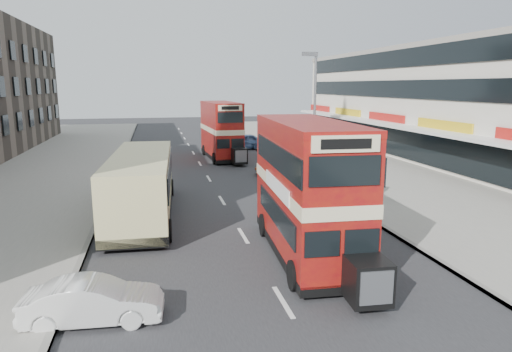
{
  "coord_description": "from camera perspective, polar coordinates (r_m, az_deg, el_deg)",
  "views": [
    {
      "loc": [
        -3.39,
        -9.62,
        6.1
      ],
      "look_at": [
        0.4,
        7.37,
        2.62
      ],
      "focal_mm": 31.94,
      "sensor_mm": 36.0,
      "label": 1
    }
  ],
  "objects": [
    {
      "name": "pavement_left",
      "position": [
        31.43,
        -28.22,
        -1.12
      ],
      "size": [
        12.0,
        90.0,
        0.15
      ],
      "primitive_type": "cube",
      "color": "gray",
      "rests_on": "ground"
    },
    {
      "name": "kerb_left",
      "position": [
        30.35,
        -17.45,
        -0.68
      ],
      "size": [
        0.2,
        90.0,
        0.16
      ],
      "primitive_type": "cube",
      "color": "gray",
      "rests_on": "ground"
    },
    {
      "name": "cyclist",
      "position": [
        33.86,
        1.11,
        2.1
      ],
      "size": [
        0.62,
        1.58,
        2.0
      ],
      "rotation": [
        0.0,
        0.0,
        0.03
      ],
      "color": "gray",
      "rests_on": "ground"
    },
    {
      "name": "bus_second",
      "position": [
        38.39,
        -4.37,
        5.75
      ],
      "size": [
        2.71,
        8.36,
        4.58
      ],
      "rotation": [
        0.0,
        0.0,
        3.2
      ],
      "color": "black",
      "rests_on": "ground"
    },
    {
      "name": "car_right_a",
      "position": [
        29.48,
        4.85,
        0.52
      ],
      "size": [
        4.37,
        2.25,
        1.21
      ],
      "primitive_type": "imported",
      "rotation": [
        0.0,
        0.0,
        -1.71
      ],
      "color": "maroon",
      "rests_on": "ground"
    },
    {
      "name": "coach",
      "position": [
        22.0,
        -14.12,
        -0.81
      ],
      "size": [
        3.17,
        10.46,
        2.74
      ],
      "rotation": [
        0.0,
        0.0,
        -0.05
      ],
      "color": "black",
      "rests_on": "ground"
    },
    {
      "name": "kerb_right",
      "position": [
        31.68,
        5.08,
        0.29
      ],
      "size": [
        0.2,
        90.0,
        0.16
      ],
      "primitive_type": "cube",
      "color": "gray",
      "rests_on": "ground"
    },
    {
      "name": "car_left_front",
      "position": [
        12.98,
        -19.7,
        -14.57
      ],
      "size": [
        3.63,
        1.5,
        1.17
      ],
      "primitive_type": "imported",
      "rotation": [
        0.0,
        0.0,
        1.5
      ],
      "color": "white",
      "rests_on": "ground"
    },
    {
      "name": "street_lamp",
      "position": [
        29.37,
        7.23,
        8.64
      ],
      "size": [
        1.0,
        0.2,
        8.12
      ],
      "color": "slate",
      "rests_on": "ground"
    },
    {
      "name": "commercial_row",
      "position": [
        39.32,
        24.09,
        8.28
      ],
      "size": [
        9.9,
        46.2,
        9.3
      ],
      "color": "beige",
      "rests_on": "ground"
    },
    {
      "name": "pedestrian_near",
      "position": [
        25.1,
        14.16,
        -0.61
      ],
      "size": [
        0.69,
        0.48,
        1.85
      ],
      "primitive_type": "imported",
      "rotation": [
        0.0,
        0.0,
        3.11
      ],
      "color": "gray",
      "rests_on": "pavement_right"
    },
    {
      "name": "car_right_c",
      "position": [
        44.07,
        -1.76,
        4.33
      ],
      "size": [
        4.56,
        2.14,
        1.51
      ],
      "primitive_type": "imported",
      "rotation": [
        0.0,
        0.0,
        -1.49
      ],
      "color": "#5071A1",
      "rests_on": "ground"
    },
    {
      "name": "car_right_b",
      "position": [
        31.64,
        3.58,
        1.22
      ],
      "size": [
        4.27,
        2.19,
        1.15
      ],
      "primitive_type": "imported",
      "rotation": [
        0.0,
        0.0,
        -1.5
      ],
      "color": "orange",
      "rests_on": "ground"
    },
    {
      "name": "road_surface",
      "position": [
        30.43,
        -5.94,
        -0.32
      ],
      "size": [
        12.0,
        90.0,
        0.01
      ],
      "primitive_type": "cube",
      "color": "#28282B",
      "rests_on": "ground"
    },
    {
      "name": "pavement_right",
      "position": [
        33.92,
        14.63,
        0.7
      ],
      "size": [
        12.0,
        90.0,
        0.15
      ],
      "primitive_type": "cube",
      "color": "gray",
      "rests_on": "ground"
    },
    {
      "name": "ground",
      "position": [
        11.89,
        6.22,
        -19.67
      ],
      "size": [
        160.0,
        160.0,
        0.0
      ],
      "primitive_type": "plane",
      "color": "#28282B",
      "rests_on": "ground"
    },
    {
      "name": "bus_main",
      "position": [
        16.26,
        6.46,
        -1.61
      ],
      "size": [
        2.79,
        8.7,
        4.73
      ],
      "rotation": [
        0.0,
        0.0,
        3.08
      ],
      "color": "black",
      "rests_on": "ground"
    }
  ]
}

